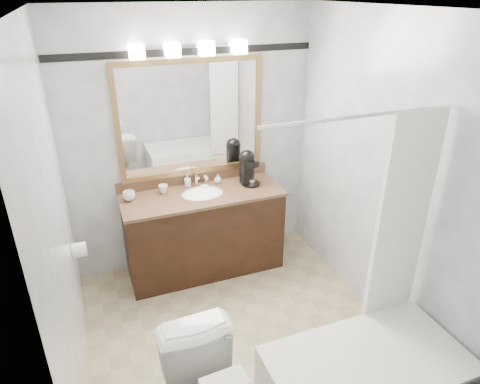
# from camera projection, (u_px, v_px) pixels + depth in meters

# --- Properties ---
(room) EXTENTS (2.42, 2.62, 2.52)m
(room) POSITION_uv_depth(u_px,v_px,m) (241.00, 201.00, 3.01)
(room) COLOR tan
(room) RESTS_ON ground
(vanity) EXTENTS (1.53, 0.58, 0.97)m
(vanity) POSITION_uv_depth(u_px,v_px,m) (204.00, 230.00, 4.22)
(vanity) COLOR black
(vanity) RESTS_ON ground
(mirror) EXTENTS (1.40, 0.04, 1.10)m
(mirror) POSITION_uv_depth(u_px,v_px,m) (191.00, 119.00, 3.98)
(mirror) COLOR #9A7545
(mirror) RESTS_ON room
(vanity_light_bar) EXTENTS (1.02, 0.14, 0.12)m
(vanity_light_bar) POSITION_uv_depth(u_px,v_px,m) (189.00, 49.00, 3.66)
(vanity_light_bar) COLOR silver
(vanity_light_bar) RESTS_ON room
(accent_stripe) EXTENTS (2.40, 0.01, 0.06)m
(accent_stripe) POSITION_uv_depth(u_px,v_px,m) (188.00, 52.00, 3.73)
(accent_stripe) COLOR black
(accent_stripe) RESTS_ON room
(bathtub) EXTENTS (1.30, 0.75, 1.96)m
(bathtub) POSITION_uv_depth(u_px,v_px,m) (367.00, 373.00, 2.85)
(bathtub) COLOR white
(bathtub) RESTS_ON ground
(tp_roll) EXTENTS (0.11, 0.12, 0.12)m
(tp_roll) POSITION_uv_depth(u_px,v_px,m) (79.00, 250.00, 3.44)
(tp_roll) COLOR white
(tp_roll) RESTS_ON room
(coffee_maker) EXTENTS (0.18, 0.22, 0.34)m
(coffee_maker) POSITION_uv_depth(u_px,v_px,m) (247.00, 166.00, 4.17)
(coffee_maker) COLOR black
(coffee_maker) RESTS_ON vanity
(cup_left) EXTENTS (0.15, 0.15, 0.09)m
(cup_left) POSITION_uv_depth(u_px,v_px,m) (129.00, 196.00, 3.89)
(cup_left) COLOR white
(cup_left) RESTS_ON vanity
(cup_right) EXTENTS (0.10, 0.10, 0.08)m
(cup_right) POSITION_uv_depth(u_px,v_px,m) (163.00, 189.00, 4.03)
(cup_right) COLOR white
(cup_right) RESTS_ON vanity
(soap_bottle_a) EXTENTS (0.07, 0.07, 0.12)m
(soap_bottle_a) POSITION_uv_depth(u_px,v_px,m) (188.00, 181.00, 4.16)
(soap_bottle_a) COLOR white
(soap_bottle_a) RESTS_ON vanity
(soap_bottle_b) EXTENTS (0.09, 0.09, 0.09)m
(soap_bottle_b) POSITION_uv_depth(u_px,v_px,m) (218.00, 179.00, 4.23)
(soap_bottle_b) COLOR white
(soap_bottle_b) RESTS_ON vanity
(soap_bar) EXTENTS (0.07, 0.05, 0.02)m
(soap_bar) POSITION_uv_depth(u_px,v_px,m) (204.00, 186.00, 4.15)
(soap_bar) COLOR beige
(soap_bar) RESTS_ON vanity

